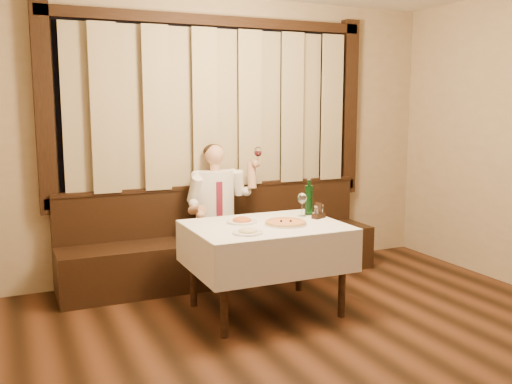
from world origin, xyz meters
name	(u,v)px	position (x,y,z in m)	size (l,w,h in m)	color
room	(311,140)	(0.00, 0.97, 1.50)	(5.01, 6.01, 2.81)	black
banquette	(222,248)	(0.00, 2.72, 0.31)	(3.20, 0.61, 0.94)	black
dining_table	(266,237)	(0.00, 1.70, 0.65)	(1.27, 0.97, 0.76)	black
pizza	(286,223)	(0.15, 1.63, 0.77)	(0.36, 0.36, 0.04)	white
pasta_red	(242,218)	(-0.16, 1.84, 0.79)	(0.26, 0.26, 0.09)	white
pasta_cream	(248,229)	(-0.27, 1.45, 0.79)	(0.24, 0.24, 0.08)	white
green_bottle	(309,199)	(0.53, 1.92, 0.90)	(0.07, 0.07, 0.33)	#0E4315
table_wine_glass	(302,199)	(0.43, 1.86, 0.91)	(0.08, 0.08, 0.21)	white
cruet_caddy	(319,213)	(0.53, 1.74, 0.80)	(0.14, 0.11, 0.14)	black
seated_man	(218,202)	(-0.07, 2.64, 0.80)	(0.73, 0.55, 1.36)	black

